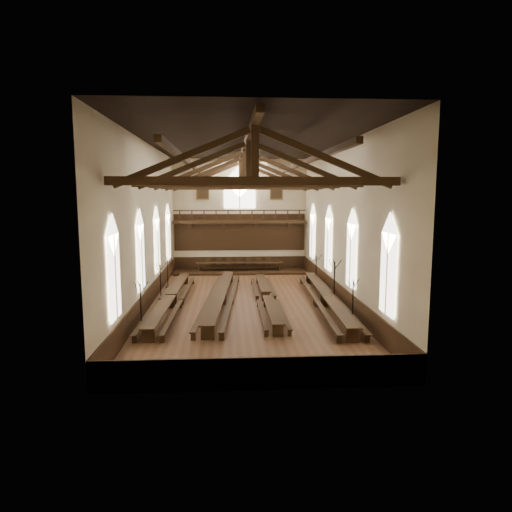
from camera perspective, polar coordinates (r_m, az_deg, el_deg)
The scene contains 21 objects.
ground at distance 29.15m, azimuth -1.31°, elevation -5.91°, with size 26.00×26.00×0.00m, color brown.
room_walls at distance 28.32m, azimuth -1.35°, elevation 6.89°, with size 26.00×26.00×26.00m.
wainscot_band at distance 29.01m, azimuth -1.31°, elevation -4.76°, with size 12.00×26.00×1.20m.
side_windows at distance 28.49m, azimuth -1.33°, elevation 1.42°, with size 11.85×19.80×4.50m.
end_window at distance 41.21m, azimuth -2.06°, elevation 8.23°, with size 2.80×0.12×3.80m.
minstrels_gallery at distance 41.08m, azimuth -2.03°, elevation 3.60°, with size 11.80×1.24×3.70m.
portraits at distance 41.21m, azimuth -2.06°, elevation 8.06°, with size 7.75×0.09×1.45m.
roof_trusses at distance 28.35m, azimuth -1.36°, elevation 10.44°, with size 11.70×25.70×2.80m.
refectory_row_a at distance 28.66m, azimuth -10.61°, elevation -5.13°, with size 1.74×14.58×0.76m.
refectory_row_b at distance 28.84m, azimuth -4.40°, elevation -4.87°, with size 2.20×15.10×0.81m.
refectory_row_c at distance 28.81m, azimuth 1.38°, elevation -5.05°, with size 1.41×13.79×0.68m.
refectory_row_d at distance 28.66m, azimuth 8.84°, elevation -5.03°, with size 1.93×14.96×0.80m.
dais at distance 40.29m, azimuth -2.08°, elevation -1.94°, with size 11.40×2.86×0.19m, color #371F10.
high_table at distance 40.18m, azimuth -2.08°, elevation -0.95°, with size 7.68×0.93×0.72m.
high_chairs at distance 40.93m, azimuth -2.11°, elevation -0.81°, with size 5.93×0.54×1.09m.
candelabrum_left_near at distance 24.16m, azimuth -14.16°, elevation -7.16°, with size 0.71×0.77×2.52m.
candelabrum_left_mid at distance 30.74m, azimuth -11.84°, elevation -3.96°, with size 0.68×0.73×2.41m.
candelabrum_left_far at distance 34.29m, azimuth -10.97°, elevation -2.78°, with size 0.69×0.65×2.29m.
candelabrum_right_near at distance 25.14m, azimuth 11.97°, elevation -6.58°, with size 0.74×0.68×2.42m.
candelabrum_right_mid at distance 29.14m, azimuth 9.74°, elevation -4.28°, with size 0.84×0.85×2.85m.
candelabrum_right_far at distance 34.83m, azimuth 7.51°, elevation -2.49°, with size 0.71×0.70×2.39m.
Camera 1 is at (-1.10, -28.30, 6.90)m, focal length 32.00 mm.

